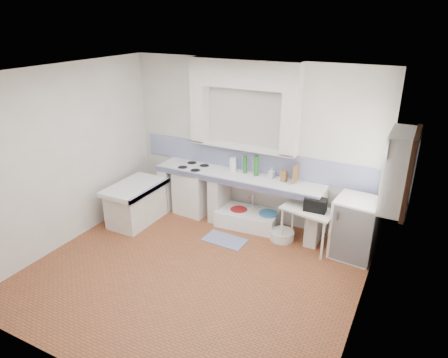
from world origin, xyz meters
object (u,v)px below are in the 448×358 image
at_px(stove, 194,190).
at_px(fridge, 355,228).
at_px(sink, 247,219).
at_px(side_table, 307,228).

xyz_separation_m(stove, fridge, (2.93, -0.16, 0.04)).
distance_m(stove, sink, 1.15).
bearing_deg(side_table, fridge, 20.67).
distance_m(stove, side_table, 2.25).
bearing_deg(sink, fridge, -8.15).
bearing_deg(stove, fridge, 1.50).
relative_size(stove, side_table, 1.06).
bearing_deg(side_table, sink, -179.76).
xyz_separation_m(sink, side_table, (1.12, -0.22, 0.21)).
relative_size(sink, side_table, 1.30).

